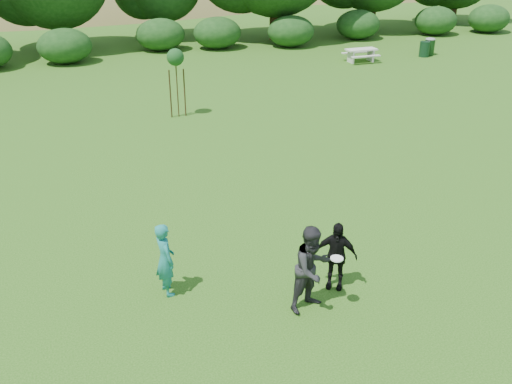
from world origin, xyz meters
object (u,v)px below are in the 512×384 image
at_px(player_teal, 165,259).
at_px(player_grey, 312,269).
at_px(picnic_table, 361,53).
at_px(trash_can_lidded, 430,46).
at_px(trash_can_near, 424,49).
at_px(player_black, 336,255).
at_px(sapling, 175,59).

xyz_separation_m(player_teal, player_grey, (2.80, -1.53, 0.11)).
bearing_deg(picnic_table, player_grey, -120.97).
height_order(player_grey, trash_can_lidded, player_grey).
distance_m(player_teal, picnic_table, 24.24).
relative_size(player_grey, trash_can_near, 2.16).
height_order(player_black, sapling, sapling).
distance_m(player_teal, trash_can_near, 27.15).
relative_size(sapling, picnic_table, 1.58).
height_order(player_grey, picnic_table, player_grey).
bearing_deg(trash_can_near, player_grey, -129.02).
relative_size(player_grey, sapling, 0.68).
bearing_deg(sapling, trash_can_near, 21.89).
height_order(sapling, picnic_table, sapling).
xyz_separation_m(player_black, sapling, (-0.73, 13.33, 1.61)).
relative_size(player_grey, picnic_table, 1.08).
xyz_separation_m(player_teal, player_black, (3.61, -0.99, -0.05)).
relative_size(player_teal, trash_can_near, 1.91).
relative_size(player_teal, sapling, 0.60).
bearing_deg(sapling, player_grey, -90.36).
relative_size(trash_can_near, trash_can_lidded, 0.86).
bearing_deg(player_teal, sapling, -24.06).
bearing_deg(player_grey, sapling, 70.43).
xyz_separation_m(trash_can_near, picnic_table, (-4.32, -0.02, 0.07)).
bearing_deg(trash_can_near, trash_can_lidded, 28.65).
bearing_deg(player_black, player_grey, -113.97).
xyz_separation_m(player_black, picnic_table, (11.48, 19.96, -0.29)).
bearing_deg(trash_can_lidded, sapling, -157.88).
distance_m(player_black, picnic_table, 23.03).
relative_size(trash_can_near, sapling, 0.32).
xyz_separation_m(trash_can_near, trash_can_lidded, (0.56, 0.31, 0.09)).
xyz_separation_m(player_grey, sapling, (0.09, 13.86, 1.45)).
height_order(picnic_table, trash_can_lidded, trash_can_lidded).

